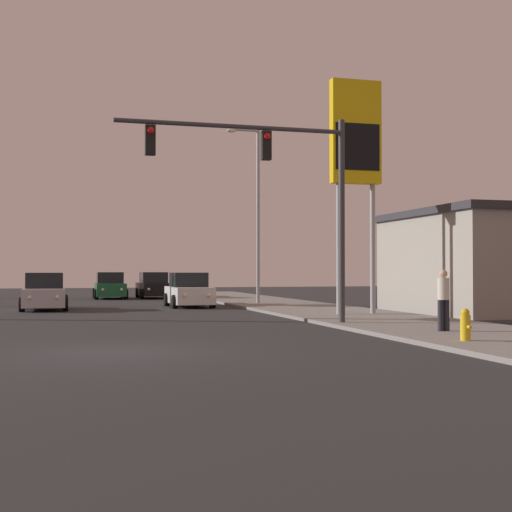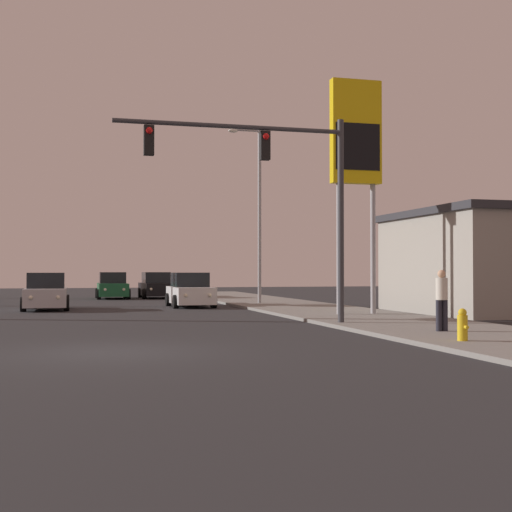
{
  "view_description": "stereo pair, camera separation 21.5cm",
  "coord_description": "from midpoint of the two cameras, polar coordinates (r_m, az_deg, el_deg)",
  "views": [
    {
      "loc": [
        -1.07,
        -15.7,
        1.76
      ],
      "look_at": [
        5.94,
        10.19,
        2.32
      ],
      "focal_mm": 50.0,
      "sensor_mm": 36.0,
      "label": 1
    },
    {
      "loc": [
        -0.86,
        -15.75,
        1.76
      ],
      "look_at": [
        5.94,
        10.19,
        2.32
      ],
      "focal_mm": 50.0,
      "sensor_mm": 36.0,
      "label": 2
    }
  ],
  "objects": [
    {
      "name": "car_silver",
      "position": [
        33.61,
        -16.27,
        -2.86
      ],
      "size": [
        2.04,
        4.31,
        1.68
      ],
      "rotation": [
        0.0,
        0.0,
        3.14
      ],
      "color": "#B7B7BC",
      "rests_on": "ground"
    },
    {
      "name": "gas_station_sign",
      "position": [
        28.02,
        8.22,
        8.79
      ],
      "size": [
        2.0,
        0.42,
        9.0
      ],
      "color": "#99999E",
      "rests_on": "sidewalk_right"
    },
    {
      "name": "fire_hydrant",
      "position": [
        17.5,
        16.53,
        -5.32
      ],
      "size": [
        0.24,
        0.34,
        0.76
      ],
      "color": "gold",
      "rests_on": "sidewalk_right"
    },
    {
      "name": "ground_plane",
      "position": [
        15.85,
        -11.21,
        -7.55
      ],
      "size": [
        120.0,
        120.0,
        0.0
      ],
      "primitive_type": "plane",
      "color": "#28282B"
    },
    {
      "name": "car_green",
      "position": [
        46.21,
        -11.28,
        -2.42
      ],
      "size": [
        2.04,
        4.31,
        1.68
      ],
      "rotation": [
        0.0,
        0.0,
        3.14
      ],
      "color": "#195933",
      "rests_on": "ground"
    },
    {
      "name": "car_white",
      "position": [
        35.02,
        -5.11,
        -2.83
      ],
      "size": [
        2.04,
        4.31,
        1.68
      ],
      "rotation": [
        0.0,
        0.0,
        3.15
      ],
      "color": "silver",
      "rests_on": "ground"
    },
    {
      "name": "traffic_light_mast",
      "position": [
        22.45,
        2.09,
        6.39
      ],
      "size": [
        7.31,
        0.36,
        6.5
      ],
      "color": "#38383D",
      "rests_on": "sidewalk_right"
    },
    {
      "name": "pedestrian_on_sidewalk",
      "position": [
        20.11,
        14.93,
        -3.23
      ],
      "size": [
        0.34,
        0.32,
        1.67
      ],
      "color": "#23232D",
      "rests_on": "sidewalk_right"
    },
    {
      "name": "street_lamp",
      "position": [
        36.65,
        0.25,
        4.05
      ],
      "size": [
        1.74,
        0.24,
        9.0
      ],
      "color": "#99999E",
      "rests_on": "sidewalk_right"
    },
    {
      "name": "car_black",
      "position": [
        46.7,
        -7.87,
        -2.42
      ],
      "size": [
        2.04,
        4.33,
        1.68
      ],
      "rotation": [
        0.0,
        0.0,
        3.17
      ],
      "color": "black",
      "rests_on": "ground"
    },
    {
      "name": "sidewalk_right",
      "position": [
        27.82,
        7.45,
        -4.7
      ],
      "size": [
        5.0,
        60.0,
        0.12
      ],
      "color": "gray",
      "rests_on": "ground"
    }
  ]
}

